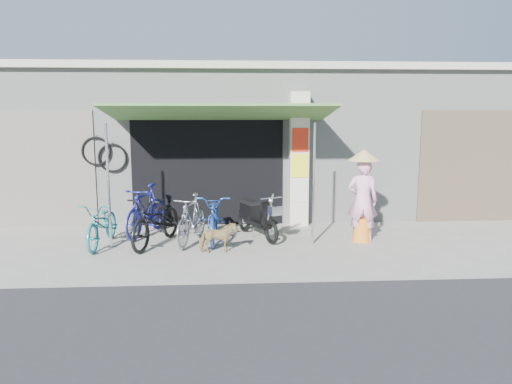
{
  "coord_description": "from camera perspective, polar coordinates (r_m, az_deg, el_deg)",
  "views": [
    {
      "loc": [
        -0.8,
        -8.68,
        2.57
      ],
      "look_at": [
        -0.2,
        1.0,
        1.0
      ],
      "focal_mm": 35.0,
      "sensor_mm": 36.0,
      "label": 1
    }
  ],
  "objects": [
    {
      "name": "bike_blue",
      "position": [
        10.64,
        -12.44,
        -2.07
      ],
      "size": [
        1.02,
        1.84,
        1.06
      ],
      "primitive_type": "imported",
      "rotation": [
        0.0,
        0.0,
        -0.31
      ],
      "color": "navy",
      "rests_on": "ground"
    },
    {
      "name": "nun",
      "position": [
        10.08,
        12.1,
        -0.52
      ],
      "size": [
        0.67,
        0.64,
        1.84
      ],
      "rotation": [
        0.0,
        0.0,
        2.96
      ],
      "color": "pink",
      "rests_on": "ground"
    },
    {
      "name": "neighbour_left",
      "position": [
        12.09,
        -23.87,
        2.38
      ],
      "size": [
        2.6,
        0.06,
        2.6
      ],
      "primitive_type": "cube",
      "color": "#6B665B",
      "rests_on": "ground"
    },
    {
      "name": "bike_teal",
      "position": [
        10.04,
        -17.13,
        -3.48
      ],
      "size": [
        0.7,
        1.7,
        0.87
      ],
      "primitive_type": "imported",
      "rotation": [
        0.0,
        0.0,
        -0.07
      ],
      "color": "teal",
      "rests_on": "ground"
    },
    {
      "name": "awning",
      "position": [
        10.31,
        -4.18,
        8.86
      ],
      "size": [
        4.6,
        1.88,
        2.72
      ],
      "color": "#3F6B30",
      "rests_on": "ground"
    },
    {
      "name": "bicycle_shop",
      "position": [
        13.81,
        -0.24,
        6.14
      ],
      "size": [
        12.3,
        5.3,
        3.66
      ],
      "color": "#A0A49C",
      "rests_on": "ground"
    },
    {
      "name": "bike_black",
      "position": [
        9.83,
        -11.28,
        -3.21
      ],
      "size": [
        1.23,
        1.97,
        0.98
      ],
      "primitive_type": "imported",
      "rotation": [
        0.0,
        0.0,
        -0.34
      ],
      "color": "black",
      "rests_on": "ground"
    },
    {
      "name": "bike_navy",
      "position": [
        10.04,
        -4.75,
        -2.83
      ],
      "size": [
        0.69,
        1.86,
        0.97
      ],
      "primitive_type": "imported",
      "rotation": [
        0.0,
        0.0,
        -0.03
      ],
      "color": "#204395",
      "rests_on": "ground"
    },
    {
      "name": "moped",
      "position": [
        10.25,
        0.02,
        -2.89
      ],
      "size": [
        0.84,
        1.55,
        0.93
      ],
      "rotation": [
        0.0,
        0.0,
        0.43
      ],
      "color": "black",
      "rests_on": "ground"
    },
    {
      "name": "shop_pillar",
      "position": [
        11.3,
        4.88,
        3.72
      ],
      "size": [
        0.42,
        0.44,
        3.0
      ],
      "color": "beige",
      "rests_on": "ground"
    },
    {
      "name": "street_dog",
      "position": [
        9.18,
        -4.38,
        -5.24
      ],
      "size": [
        0.72,
        0.4,
        0.57
      ],
      "primitive_type": "imported",
      "rotation": [
        0.0,
        0.0,
        1.71
      ],
      "color": "#A18755",
      "rests_on": "ground"
    },
    {
      "name": "ground",
      "position": [
        9.09,
        1.66,
        -7.24
      ],
      "size": [
        80.0,
        80.0,
        0.0
      ],
      "primitive_type": "plane",
      "color": "gray",
      "rests_on": "ground"
    },
    {
      "name": "neighbour_right",
      "position": [
        12.74,
        23.59,
        2.71
      ],
      "size": [
        2.6,
        0.06,
        2.6
      ],
      "primitive_type": "cube",
      "color": "brown",
      "rests_on": "ground"
    },
    {
      "name": "bike_silver",
      "position": [
        9.85,
        -7.36,
        -3.08
      ],
      "size": [
        0.88,
        1.69,
        0.98
      ],
      "primitive_type": "imported",
      "rotation": [
        0.0,
        0.0,
        -0.27
      ],
      "color": "#AAAAAF",
      "rests_on": "ground"
    }
  ]
}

